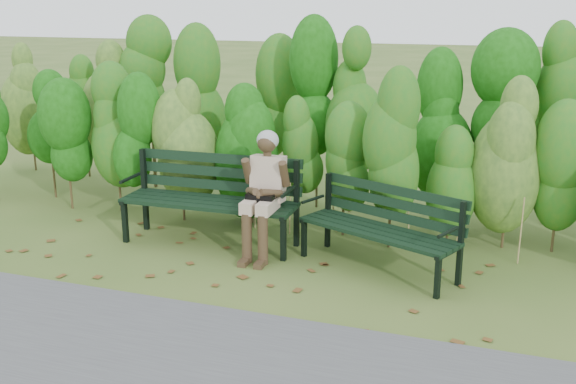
% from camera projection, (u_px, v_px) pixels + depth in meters
% --- Properties ---
extents(ground, '(80.00, 80.00, 0.00)m').
position_uv_depth(ground, '(277.00, 272.00, 6.79)').
color(ground, '#3F5B21').
extents(footpath, '(60.00, 2.50, 0.01)m').
position_uv_depth(footpath, '(170.00, 384.00, 4.79)').
color(footpath, '#474749').
rests_on(footpath, ground).
extents(hedge_band, '(11.04, 1.67, 2.42)m').
position_uv_depth(hedge_band, '(329.00, 120.00, 8.14)').
color(hedge_band, '#47381E').
rests_on(hedge_band, ground).
extents(leaf_litter, '(5.77, 2.15, 0.01)m').
position_uv_depth(leaf_litter, '(292.00, 274.00, 6.74)').
color(leaf_litter, brown).
rests_on(leaf_litter, ground).
extents(bench_left, '(1.98, 0.69, 0.98)m').
position_uv_depth(bench_left, '(213.00, 192.00, 7.53)').
color(bench_left, black).
rests_on(bench_left, ground).
extents(bench_right, '(1.76, 1.15, 0.84)m').
position_uv_depth(bench_right, '(383.00, 222.00, 6.78)').
color(bench_right, black).
rests_on(bench_right, ground).
extents(seated_woman, '(0.51, 0.74, 1.33)m').
position_uv_depth(seated_woman, '(264.00, 185.00, 7.10)').
color(seated_woman, tan).
rests_on(seated_woman, ground).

